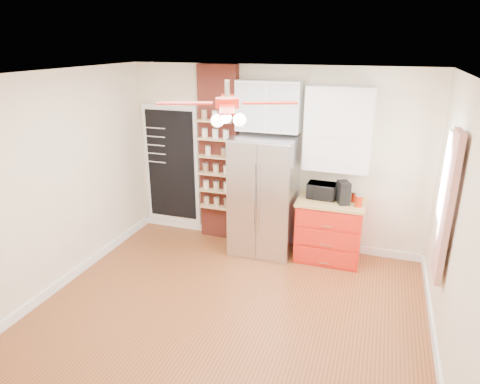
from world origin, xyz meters
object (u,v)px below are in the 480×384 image
(fridge, at_px, (264,196))
(canister_left, at_px, (359,201))
(pantry_jar_oats, at_px, (208,151))
(red_cabinet, at_px, (329,230))
(toaster_oven, at_px, (322,191))
(ceiling_fan, at_px, (227,104))
(coffee_maker, at_px, (343,193))

(fridge, relative_size, canister_left, 11.32)
(fridge, relative_size, pantry_jar_oats, 13.03)
(fridge, distance_m, red_cabinet, 1.06)
(toaster_oven, relative_size, pantry_jar_oats, 2.95)
(ceiling_fan, height_order, toaster_oven, ceiling_fan)
(ceiling_fan, bearing_deg, fridge, 91.76)
(red_cabinet, distance_m, canister_left, 0.65)
(canister_left, bearing_deg, red_cabinet, 162.94)
(canister_left, xyz_separation_m, pantry_jar_oats, (-2.26, 0.21, 0.46))
(ceiling_fan, distance_m, coffee_maker, 2.38)
(red_cabinet, xyz_separation_m, ceiling_fan, (-0.92, -1.68, 1.97))
(toaster_oven, bearing_deg, canister_left, -16.07)
(fridge, bearing_deg, toaster_oven, 7.81)
(red_cabinet, bearing_deg, fridge, -177.05)
(coffee_maker, bearing_deg, red_cabinet, 137.94)
(coffee_maker, xyz_separation_m, canister_left, (0.22, -0.06, -0.08))
(pantry_jar_oats, bearing_deg, fridge, -9.13)
(ceiling_fan, distance_m, toaster_oven, 2.37)
(fridge, xyz_separation_m, ceiling_fan, (0.05, -1.63, 1.55))
(canister_left, bearing_deg, toaster_oven, 161.46)
(toaster_oven, height_order, pantry_jar_oats, pantry_jar_oats)
(toaster_oven, relative_size, coffee_maker, 1.28)
(coffee_maker, xyz_separation_m, pantry_jar_oats, (-2.05, 0.15, 0.38))
(fridge, height_order, toaster_oven, fridge)
(toaster_oven, height_order, coffee_maker, coffee_maker)
(toaster_oven, distance_m, pantry_jar_oats, 1.79)
(coffee_maker, distance_m, pantry_jar_oats, 2.09)
(red_cabinet, relative_size, canister_left, 6.08)
(ceiling_fan, relative_size, pantry_jar_oats, 10.42)
(ceiling_fan, xyz_separation_m, pantry_jar_oats, (-0.97, 1.78, -0.98))
(coffee_maker, height_order, canister_left, coffee_maker)
(coffee_maker, bearing_deg, ceiling_fan, -147.02)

